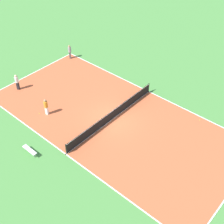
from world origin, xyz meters
name	(u,v)px	position (x,y,z in m)	size (l,w,h in m)	color
ground_plane	(112,119)	(0.00, 0.00, 0.00)	(80.00, 80.00, 0.00)	#47843D
court_surface	(112,119)	(0.00, 0.00, 0.01)	(11.54, 23.55, 0.02)	#B75633
tennis_net	(112,115)	(0.00, 0.00, 0.56)	(11.34, 0.10, 1.06)	black
bench	(30,150)	(7.57, -2.26, 0.39)	(0.36, 1.51, 0.45)	silver
player_center_orange	(46,106)	(3.45, -5.07, 1.01)	(0.45, 0.45, 1.72)	white
player_baseline_gray	(70,51)	(-4.96, -10.96, 0.99)	(0.51, 0.51, 1.70)	#4C4C51
player_near_white	(17,81)	(2.86, -10.38, 1.03)	(0.48, 0.48, 1.75)	black
tennis_ball_left_sideline	(200,120)	(-5.21, 6.16, 0.06)	(0.07, 0.07, 0.07)	#CCE033
tennis_ball_right_alley	(39,113)	(3.92, -5.66, 0.06)	(0.07, 0.07, 0.07)	#CCE033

